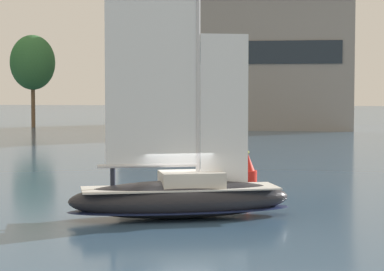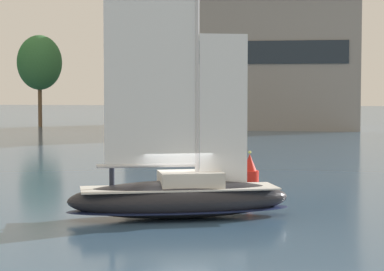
% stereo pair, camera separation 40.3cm
% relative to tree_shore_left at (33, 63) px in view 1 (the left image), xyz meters
% --- Properties ---
extents(ground_plane, '(400.00, 400.00, 0.00)m').
position_rel_tree_shore_left_xyz_m(ground_plane, '(30.51, -65.71, -8.44)').
color(ground_plane, '#385675').
extents(waterfront_building, '(29.59, 17.98, 17.70)m').
position_rel_tree_shore_left_xyz_m(waterfront_building, '(26.79, 3.73, 0.45)').
color(waterfront_building, gray).
rests_on(waterfront_building, ground).
extents(tree_shore_left, '(5.86, 5.86, 12.06)m').
position_rel_tree_shore_left_xyz_m(tree_shore_left, '(0.00, 0.00, 0.00)').
color(tree_shore_left, brown).
rests_on(tree_shore_left, ground).
extents(sailboat_main, '(8.99, 5.13, 11.92)m').
position_rel_tree_shore_left_xyz_m(sailboat_main, '(30.51, -65.70, -7.48)').
color(sailboat_main, '#232328').
rests_on(sailboat_main, ground).
extents(channel_buoy, '(0.96, 0.96, 1.75)m').
position_rel_tree_shore_left_xyz_m(channel_buoy, '(32.31, -55.05, -7.76)').
color(channel_buoy, red).
rests_on(channel_buoy, ground).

